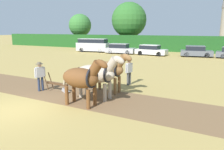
% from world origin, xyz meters
% --- Properties ---
extents(ground_plane, '(240.00, 240.00, 0.00)m').
position_xyz_m(ground_plane, '(0.00, 0.00, 0.00)').
color(ground_plane, '#A88E4C').
extents(plowed_furrow_strip, '(31.09, 4.47, 0.01)m').
position_xyz_m(plowed_furrow_strip, '(-2.34, 3.34, 0.00)').
color(plowed_furrow_strip, brown).
rests_on(plowed_furrow_strip, ground).
extents(hedgerow, '(72.41, 1.83, 2.56)m').
position_xyz_m(hedgerow, '(0.00, 30.62, 1.28)').
color(hedgerow, '#1E511E').
rests_on(hedgerow, ground).
extents(tree_far_left, '(4.93, 4.93, 6.94)m').
position_xyz_m(tree_far_left, '(-20.23, 34.68, 4.46)').
color(tree_far_left, '#4C3823').
rests_on(tree_far_left, ground).
extents(tree_left, '(6.73, 6.73, 8.75)m').
position_xyz_m(tree_left, '(-8.36, 34.06, 5.38)').
color(tree_left, brown).
rests_on(tree_left, ground).
extents(draft_horse_lead_left, '(2.60, 1.07, 2.36)m').
position_xyz_m(draft_horse_lead_left, '(2.38, 1.91, 1.34)').
color(draft_horse_lead_left, brown).
rests_on(draft_horse_lead_left, ground).
extents(draft_horse_lead_right, '(2.98, 1.04, 2.40)m').
position_xyz_m(draft_horse_lead_right, '(2.43, 3.18, 1.33)').
color(draft_horse_lead_right, '#B2A38E').
rests_on(draft_horse_lead_right, ground).
extents(draft_horse_trail_left, '(2.70, 0.99, 2.37)m').
position_xyz_m(draft_horse_trail_left, '(2.46, 4.46, 1.35)').
color(draft_horse_trail_left, brown).
rests_on(draft_horse_trail_left, ground).
extents(plow, '(1.75, 0.47, 1.13)m').
position_xyz_m(plow, '(-0.18, 3.27, 0.32)').
color(plow, '#4C331E').
rests_on(plow, ground).
extents(farmer_at_plow, '(0.43, 0.63, 1.71)m').
position_xyz_m(farmer_at_plow, '(-1.26, 2.93, 1.00)').
color(farmer_at_plow, '#28334C').
rests_on(farmer_at_plow, ground).
extents(farmer_beside_team, '(0.43, 0.65, 1.73)m').
position_xyz_m(farmer_beside_team, '(2.87, 6.55, 1.01)').
color(farmer_beside_team, '#4C4C4C').
rests_on(farmer_beside_team, ground).
extents(parked_van, '(5.36, 2.60, 2.12)m').
position_xyz_m(parked_van, '(-10.53, 24.05, 1.09)').
color(parked_van, '#BCBCC1').
rests_on(parked_van, ground).
extents(parked_car_left, '(4.53, 2.07, 1.50)m').
position_xyz_m(parked_car_left, '(-5.46, 23.58, 0.72)').
color(parked_car_left, '#A8A8B2').
rests_on(parked_car_left, ground).
extents(parked_car_center_left, '(4.45, 2.03, 1.45)m').
position_xyz_m(parked_car_center_left, '(-0.73, 23.61, 0.70)').
color(parked_car_center_left, silver).
rests_on(parked_car_center_left, ground).
extents(parked_car_center, '(4.24, 2.34, 1.46)m').
position_xyz_m(parked_car_center, '(5.17, 24.49, 0.71)').
color(parked_car_center, '#565B66').
rests_on(parked_car_center, ground).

